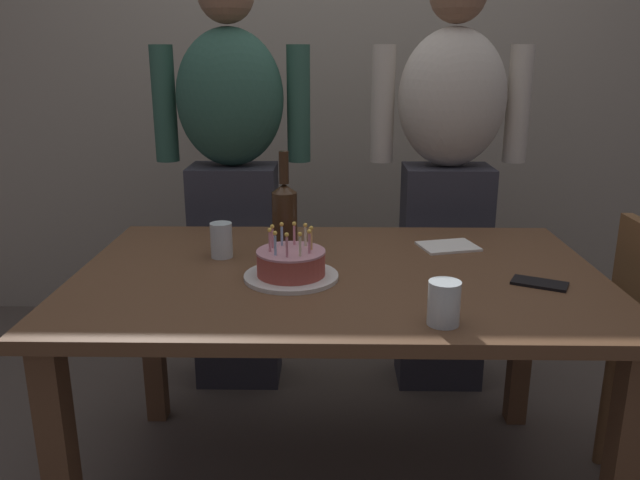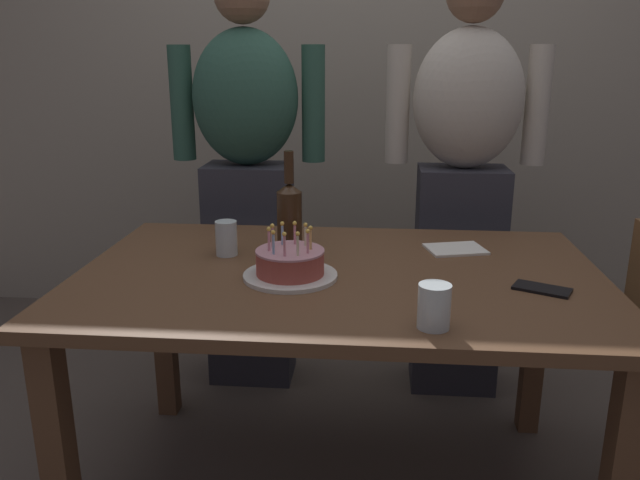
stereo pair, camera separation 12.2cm
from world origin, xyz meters
TOP-DOWN VIEW (x-y plane):
  - back_wall at (0.00, 1.55)m, footprint 5.20×0.10m
  - dining_table at (0.00, 0.00)m, footprint 1.50×0.96m
  - birthday_cake at (-0.13, -0.07)m, footprint 0.26×0.26m
  - water_glass_near at (0.24, -0.37)m, footprint 0.08×0.08m
  - water_glass_far at (-0.36, 0.12)m, footprint 0.07×0.07m
  - wine_bottle at (-0.17, 0.17)m, footprint 0.08×0.08m
  - cell_phone at (0.54, -0.11)m, footprint 0.16×0.13m
  - napkin_stack at (0.36, 0.23)m, footprint 0.21×0.17m
  - person_man_bearded at (-0.41, 0.73)m, footprint 0.61×0.27m
  - person_woman_cardigan at (0.44, 0.73)m, footprint 0.61×0.27m

SIDE VIEW (x-z plane):
  - dining_table at x=0.00m, z-range 0.27..1.01m
  - cell_phone at x=0.54m, z-range 0.74..0.75m
  - napkin_stack at x=0.36m, z-range 0.74..0.75m
  - birthday_cake at x=-0.13m, z-range 0.70..0.85m
  - water_glass_near at x=0.24m, z-range 0.74..0.84m
  - water_glass_far at x=-0.36m, z-range 0.74..0.85m
  - wine_bottle at x=-0.17m, z-range 0.70..1.02m
  - person_man_bearded at x=-0.41m, z-range 0.04..1.70m
  - person_woman_cardigan at x=0.44m, z-range 0.04..1.70m
  - back_wall at x=0.00m, z-range 0.00..2.60m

